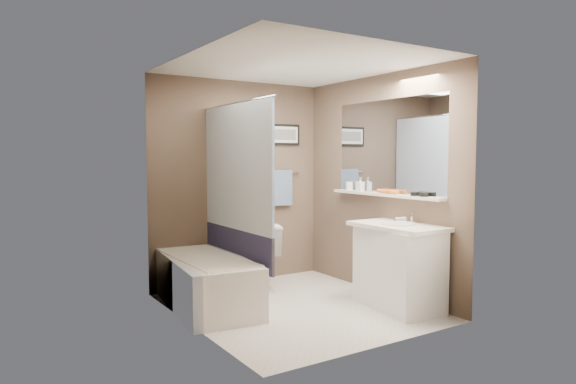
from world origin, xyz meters
TOP-DOWN VIEW (x-y plane):
  - ground at (0.00, 0.00)m, footprint 2.50×2.50m
  - ceiling at (0.00, 0.00)m, footprint 2.20×2.50m
  - wall_back at (0.00, 1.23)m, footprint 2.20×0.04m
  - wall_front at (0.00, -1.23)m, footprint 2.20×0.04m
  - wall_left at (-1.08, 0.00)m, footprint 0.04×2.50m
  - wall_right at (1.08, 0.00)m, footprint 0.04×2.50m
  - tile_surround at (-1.09, 0.50)m, footprint 0.02×1.55m
  - curtain_rod at (-0.40, 0.50)m, footprint 0.02×1.55m
  - curtain_upper at (-0.40, 0.50)m, footprint 0.03×1.45m
  - curtain_lower at (-0.40, 0.50)m, footprint 0.03×1.45m
  - mirror at (1.09, -0.15)m, footprint 0.02×1.60m
  - shelf at (1.04, -0.15)m, footprint 0.12×1.60m
  - towel_bar at (0.55, 1.22)m, footprint 0.60×0.02m
  - towel at (0.55, 1.20)m, footprint 0.34×0.05m
  - art_frame at (0.55, 1.23)m, footprint 0.62×0.02m
  - art_mat at (0.55, 1.22)m, footprint 0.56×0.00m
  - art_image at (0.55, 1.22)m, footprint 0.50×0.00m
  - door at (0.55, -1.24)m, footprint 0.80×0.02m
  - door_handle at (0.22, -1.19)m, footprint 0.10×0.02m
  - bathtub at (-0.75, 0.49)m, footprint 0.87×1.57m
  - tub_rim at (-0.75, 0.49)m, footprint 0.56×1.36m
  - toilet at (0.08, 0.90)m, footprint 0.66×0.85m
  - vanity at (0.85, -0.56)m, footprint 0.62×0.96m
  - countertop at (0.84, -0.56)m, footprint 0.54×0.96m
  - sink_basin at (0.83, -0.56)m, footprint 0.34×0.34m
  - faucet_spout at (1.03, -0.56)m, footprint 0.02×0.02m
  - faucet_knob at (1.03, -0.46)m, footprint 0.05×0.05m
  - candle_bowl_near at (1.04, -0.71)m, footprint 0.09×0.09m
  - candle_bowl_far at (1.04, -0.59)m, footprint 0.09×0.09m
  - hair_brush_front at (1.04, -0.25)m, footprint 0.04×0.22m
  - hair_brush_back at (1.04, -0.15)m, footprint 0.06×0.22m
  - pink_comb at (1.04, 0.08)m, footprint 0.03×0.16m
  - glass_jar at (1.04, 0.43)m, footprint 0.08×0.08m
  - soap_bottle at (1.04, 0.24)m, footprint 0.07×0.07m

SIDE VIEW (x-z plane):
  - ground at x=0.00m, z-range 0.00..0.00m
  - bathtub at x=-0.75m, z-range 0.00..0.50m
  - toilet at x=0.08m, z-range 0.00..0.76m
  - vanity at x=0.85m, z-range 0.00..0.80m
  - tub_rim at x=-0.75m, z-range 0.49..0.51m
  - curtain_lower at x=-0.40m, z-range 0.40..0.76m
  - countertop at x=0.84m, z-range 0.80..0.84m
  - sink_basin at x=0.83m, z-range 0.84..0.86m
  - faucet_knob at x=1.03m, z-range 0.84..0.90m
  - faucet_spout at x=1.03m, z-range 0.84..0.94m
  - tile_surround at x=-1.09m, z-range 0.00..2.00m
  - door at x=0.55m, z-range 0.00..2.00m
  - door_handle at x=0.22m, z-range 0.99..1.01m
  - shelf at x=1.04m, z-range 1.09..1.11m
  - pink_comb at x=1.04m, z-range 1.11..1.12m
  - towel at x=0.55m, z-range 0.90..1.34m
  - candle_bowl_near at x=1.04m, z-range 1.11..1.16m
  - candle_bowl_far at x=1.04m, z-range 1.11..1.16m
  - hair_brush_front at x=1.04m, z-range 1.12..1.16m
  - hair_brush_back at x=1.04m, z-range 1.12..1.16m
  - glass_jar at x=1.04m, z-range 1.11..1.22m
  - soap_bottle at x=1.04m, z-range 1.11..1.27m
  - wall_back at x=0.00m, z-range 0.00..2.40m
  - wall_front at x=0.00m, z-range 0.00..2.40m
  - wall_left at x=-1.08m, z-range 0.00..2.40m
  - wall_right at x=1.08m, z-range 0.00..2.40m
  - towel_bar at x=0.55m, z-range 1.29..1.31m
  - curtain_upper at x=-0.40m, z-range 0.76..2.04m
  - mirror at x=1.09m, z-range 1.12..2.12m
  - art_frame at x=0.55m, z-range 1.65..1.91m
  - art_mat at x=0.55m, z-range 1.68..1.88m
  - art_image at x=0.55m, z-range 1.72..1.84m
  - curtain_rod at x=-0.40m, z-range 2.04..2.06m
  - ceiling at x=0.00m, z-range 2.36..2.40m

